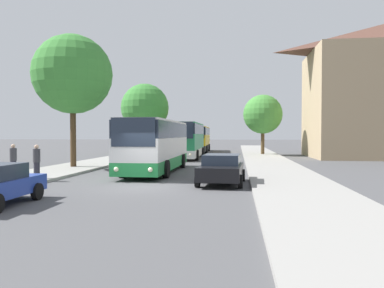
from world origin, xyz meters
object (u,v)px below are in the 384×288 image
Objects in this scene: bus_middle at (187,140)px; bus_rear at (199,139)px; pedestrian_waiting_near at (13,160)px; tree_left_far at (145,108)px; tree_right_near at (263,114)px; bus_front at (156,145)px; tree_left_near at (73,75)px; pedestrian_walking_back at (37,161)px; parked_car_right_near at (222,169)px.

bus_rear is (-0.28, 13.84, -0.05)m from bus_middle.
bus_rear reaches higher than pedestrian_waiting_near.
tree_right_near is at bearing -8.87° from tree_left_far.
bus_front is 1.00× the size of bus_middle.
tree_left_near reaches higher than tree_right_near.
tree_right_near reaches higher than bus_front.
pedestrian_walking_back is at bearing -117.23° from tree_right_near.
pedestrian_waiting_near is (-6.91, -31.80, -0.80)m from bus_rear.
bus_middle is 11.50m from tree_left_far.
bus_middle reaches higher than bus_front.
parked_car_right_near is (4.22, -18.96, -1.12)m from bus_middle.
bus_middle is 19.37m from pedestrian_waiting_near.
bus_front is at bearing -74.16° from tree_left_far.
tree_left_far is 1.26× the size of tree_right_near.
bus_rear is 6.81× the size of pedestrian_walking_back.
bus_middle is 6.17× the size of pedestrian_waiting_near.
bus_rear is at bearing -78.96° from parked_car_right_near.
bus_rear is 6.83× the size of pedestrian_waiting_near.
pedestrian_waiting_near is at bearing -112.75° from bus_middle.
tree_right_near is at bearing 68.27° from bus_front.
bus_middle is at bearing 14.61° from pedestrian_walking_back.
pedestrian_walking_back is at bearing 3.46° from parked_car_right_near.
tree_left_near is (-6.45, -12.08, 4.70)m from bus_middle.
tree_left_far reaches higher than pedestrian_walking_back.
tree_right_near is at bearing 38.38° from bus_middle.
bus_front reaches higher than pedestrian_waiting_near.
tree_right_near is at bearing -94.86° from parked_car_right_near.
bus_front is at bearing -111.60° from tree_right_near.
pedestrian_walking_back is 0.26× the size of tree_right_near.
bus_middle is at bearing 61.93° from tree_left_near.
pedestrian_waiting_near is at bearing -121.63° from tree_right_near.
bus_rear is 1.38× the size of tree_left_far.
parked_car_right_near is 13.96m from tree_left_near.
tree_left_near is at bearing -119.02° from bus_middle.
bus_front is 8.21m from pedestrian_waiting_near.
tree_left_far reaches higher than bus_middle.
bus_front is at bearing -15.05° from tree_left_near.
parked_car_right_near is at bearing -98.08° from tree_right_near.
tree_left_far reaches higher than tree_right_near.
bus_rear is 32.56m from pedestrian_waiting_near.
pedestrian_waiting_near is at bearing -91.43° from tree_left_far.
pedestrian_waiting_near is 28.86m from tree_right_near.
tree_right_near reaches higher than pedestrian_waiting_near.
tree_right_near is (8.10, -7.43, 2.87)m from bus_rear.
bus_rear is 33.22m from pedestrian_walking_back.
pedestrian_walking_back is at bearing -122.75° from pedestrian_waiting_near.
bus_middle is 14.48m from tree_left_near.
pedestrian_waiting_near is 2.20m from pedestrian_walking_back.
bus_middle is 6.15× the size of pedestrian_walking_back.
pedestrian_waiting_near is at bearing -1.73° from parked_car_right_near.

